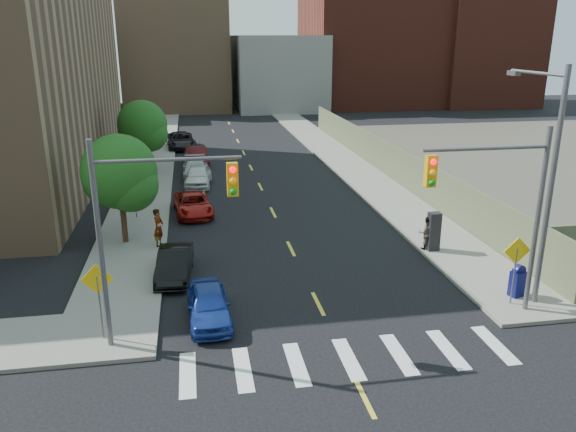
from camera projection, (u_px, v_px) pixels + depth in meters
name	position (u px, v px, depth m)	size (l,w,h in m)	color
sidewalk_nw	(157.00, 147.00, 51.90)	(3.50, 73.00, 0.15)	gray
sidewalk_ne	(320.00, 142.00, 54.41)	(3.50, 73.00, 0.15)	gray
fence_north	(385.00, 158.00, 41.69)	(0.12, 44.00, 2.50)	#596446
bg_bldg_west	(54.00, 67.00, 74.51)	(14.00, 18.00, 12.00)	#592319
bg_bldg_midwest	(176.00, 54.00, 78.52)	(14.00, 16.00, 15.00)	#8C6B4C
bg_bldg_center	(277.00, 72.00, 79.68)	(12.00, 16.00, 10.00)	gray
bg_bldg_east	(369.00, 50.00, 82.92)	(18.00, 18.00, 16.00)	#592319
bg_bldg_fareast	(476.00, 42.00, 83.33)	(14.00, 16.00, 18.00)	#592319
smokestack	(505.00, 7.00, 82.45)	(1.80, 1.80, 28.00)	#8C6B4C
signal_nw	(148.00, 216.00, 17.52)	(4.59, 0.30, 7.00)	#59595E
signal_ne	(501.00, 198.00, 19.46)	(4.59, 0.30, 7.00)	#59595E
streetlight_ne	(546.00, 171.00, 20.45)	(0.25, 3.70, 9.00)	#59595E
warn_sign_nw	(98.00, 288.00, 18.47)	(1.06, 0.06, 2.83)	#59595E
warn_sign_ne	(516.00, 258.00, 20.90)	(1.06, 0.06, 2.83)	#59595E
warn_sign_midwest	(134.00, 185.00, 31.13)	(1.06, 0.06, 2.83)	#59595E
tree_west_near	(120.00, 176.00, 26.93)	(3.66, 3.64, 5.52)	#332114
tree_west_far	(143.00, 128.00, 41.01)	(3.66, 3.64, 5.52)	#332114
parked_car_blue	(209.00, 305.00, 20.29)	(1.50, 3.72, 1.27)	#1B3798
parked_car_black	(175.00, 264.00, 23.92)	(1.34, 3.85, 1.27)	black
parked_car_red	(193.00, 204.00, 32.48)	(2.02, 4.37, 1.21)	#9F160F
parked_car_silver	(195.00, 168.00, 41.31)	(1.79, 4.40, 1.28)	#B0B3B8
parked_car_white	(198.00, 176.00, 38.60)	(1.71, 4.25, 1.45)	silver
parked_car_maroon	(196.00, 157.00, 44.67)	(1.58, 4.54, 1.50)	#440D10
parked_car_grey	(181.00, 140.00, 51.68)	(2.43, 5.28, 1.47)	black
mailbox	(518.00, 281.00, 21.90)	(0.63, 0.54, 1.31)	#0E1256
payphone	(434.00, 231.00, 26.56)	(0.55, 0.45, 1.85)	black
pedestrian_west	(159.00, 228.00, 27.08)	(0.68, 0.45, 1.86)	gray
pedestrian_east	(427.00, 233.00, 26.71)	(0.78, 0.61, 1.61)	gray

